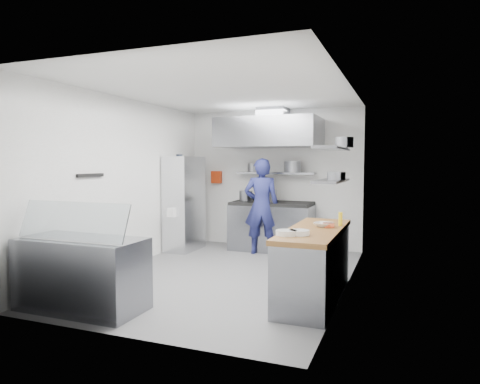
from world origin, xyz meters
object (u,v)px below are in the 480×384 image
at_px(gas_range, 272,227).
at_px(wire_rack, 184,203).
at_px(chef, 262,206).
at_px(display_case, 82,274).

distance_m(gas_range, wire_rack, 1.80).
distance_m(gas_range, chef, 0.61).
bearing_deg(wire_rack, chef, 7.61).
height_order(gas_range, display_case, gas_range).
relative_size(gas_range, display_case, 1.07).
distance_m(wire_rack, display_case, 3.58).
bearing_deg(wire_rack, gas_range, 20.13).
bearing_deg(chef, gas_range, -116.66).
height_order(chef, display_case, chef).
xyz_separation_m(gas_range, wire_rack, (-1.63, -0.60, 0.48)).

